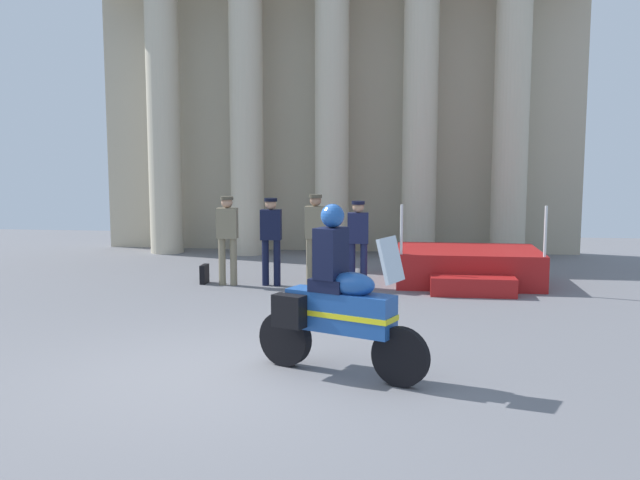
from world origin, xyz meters
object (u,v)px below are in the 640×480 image
motorcycle_with_rider (335,304)px  briefcase_on_ground (204,274)px  officer_in_row_3 (358,237)px  officer_in_row_2 (316,232)px  officer_in_row_0 (227,233)px  officer_in_row_1 (271,234)px  reviewing_stand (468,267)px

motorcycle_with_rider → briefcase_on_ground: 6.04m
officer_in_row_3 → motorcycle_with_rider: motorcycle_with_rider is taller
officer_in_row_2 → officer_in_row_0: bearing=0.5°
officer_in_row_0 → officer_in_row_1: (0.81, 0.08, -0.02)m
reviewing_stand → officer_in_row_3: 2.24m
officer_in_row_0 → officer_in_row_3: (2.43, 0.08, -0.04)m
officer_in_row_3 → motorcycle_with_rider: 5.13m
reviewing_stand → officer_in_row_2: size_ratio=1.56×
reviewing_stand → motorcycle_with_rider: bearing=-108.4°
officer_in_row_1 → motorcycle_with_rider: size_ratio=0.83×
officer_in_row_2 → officer_in_row_1: bearing=-1.5°
officer_in_row_0 → officer_in_row_1: 0.82m
reviewing_stand → officer_in_row_0: officer_in_row_0 is taller
officer_in_row_1 → motorcycle_with_rider: 5.42m
officer_in_row_0 → officer_in_row_3: bearing=178.9°
reviewing_stand → officer_in_row_1: bearing=-169.7°
motorcycle_with_rider → officer_in_row_0: bearing=140.3°
officer_in_row_2 → motorcycle_with_rider: 5.23m
officer_in_row_0 → officer_in_row_2: bearing=-179.5°
officer_in_row_1 → officer_in_row_2: (0.83, 0.02, 0.04)m
reviewing_stand → motorcycle_with_rider: motorcycle_with_rider is taller
officer_in_row_2 → briefcase_on_ground: bearing=-3.7°
motorcycle_with_rider → briefcase_on_ground: bearing=143.9°
officer_in_row_2 → briefcase_on_ground: officer_in_row_2 is taller
officer_in_row_1 → briefcase_on_ground: (-1.31, 0.05, -0.79)m
officer_in_row_3 → briefcase_on_ground: 3.03m
officer_in_row_1 → officer_in_row_3: (1.62, -0.00, -0.03)m
motorcycle_with_rider → briefcase_on_ground: size_ratio=5.46×
officer_in_row_0 → briefcase_on_ground: 0.96m
officer_in_row_0 → briefcase_on_ground: bearing=-17.2°
reviewing_stand → officer_in_row_1: (-3.66, -0.66, 0.65)m
reviewing_stand → motorcycle_with_rider: size_ratio=1.36×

